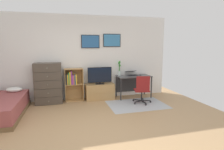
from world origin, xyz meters
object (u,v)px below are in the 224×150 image
bookshelf (73,82)px  desk (133,79)px  tv_stand (100,92)px  computer_mouse (140,75)px  dresser (48,83)px  laptop (132,73)px  office_chair (142,89)px  television (100,76)px  bamboo_vase (119,68)px

bookshelf → desk: 2.01m
tv_stand → computer_mouse: bearing=-3.0°
dresser → laptop: (2.69, 0.04, 0.18)m
dresser → tv_stand: (1.58, 0.02, -0.36)m
desk → laptop: bearing=135.6°
dresser → office_chair: bearing=-16.4°
dresser → desk: bearing=0.2°
bookshelf → desk: bearing=-1.6°
tv_stand → laptop: laptop is taller
bookshelf → tv_stand: size_ratio=1.12×
bookshelf → television: television is taller
tv_stand → laptop: (1.11, 0.03, 0.55)m
dresser → office_chair: size_ratio=1.44×
dresser → bookshelf: dresser is taller
tv_stand → office_chair: 1.41m
television → bamboo_vase: size_ratio=1.58×
television → tv_stand: bearing=90.0°
desk → bamboo_vase: bearing=167.5°
television → bamboo_vase: (0.70, 0.11, 0.21)m
bookshelf → computer_mouse: size_ratio=9.95×
dresser → computer_mouse: (2.97, -0.06, 0.14)m
tv_stand → bamboo_vase: bamboo_vase is taller
television → desk: television is taller
television → bamboo_vase: bamboo_vase is taller
television → computer_mouse: (1.39, -0.05, -0.02)m
tv_stand → television: size_ratio=1.18×
desk → laptop: size_ratio=2.76×
office_chair → laptop: 0.91m
bookshelf → computer_mouse: (2.25, -0.12, 0.15)m
laptop → computer_mouse: bearing=-24.7°
tv_stand → television: 0.53m
dresser → desk: 2.73m
desk → tv_stand: bearing=179.7°
laptop → bamboo_vase: bamboo_vase is taller
bookshelf → office_chair: (1.99, -0.86, -0.15)m
office_chair → computer_mouse: office_chair is taller
office_chair → laptop: laptop is taller
television → laptop: 1.11m
desk → bamboo_vase: (-0.45, 0.10, 0.39)m
computer_mouse → dresser: bearing=178.9°
laptop → bookshelf: bearing=174.8°
dresser → bamboo_vase: (2.28, 0.11, 0.37)m
laptop → computer_mouse: laptop is taller
dresser → laptop: dresser is taller
tv_stand → television: television is taller
dresser → bamboo_vase: dresser is taller
office_chair → computer_mouse: size_ratio=8.27×
dresser → desk: (2.73, 0.01, -0.02)m
bamboo_vase → bookshelf: bearing=-178.4°
laptop → dresser: bearing=176.3°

